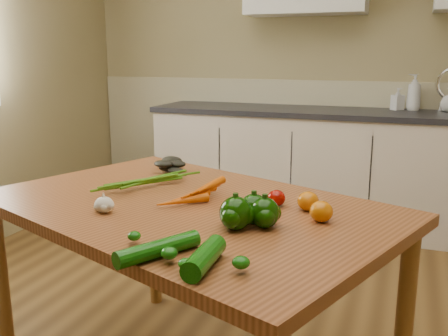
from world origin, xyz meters
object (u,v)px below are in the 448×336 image
object	(u,v)px
carrot_bunch	(181,186)
pepper_b	(265,213)
table	(187,226)
pepper_c	(235,213)
leafy_greens	(170,162)
zucchini_a	(204,258)
tomato_c	(321,211)
pepper_a	(254,209)
garlic_bulb	(104,205)
tomato_a	(276,198)
tomato_b	(308,201)
zucchini_b	(158,249)
soap_bottle_b	(398,99)
soap_bottle_a	(414,92)

from	to	relation	value
carrot_bunch	pepper_b	bearing A→B (deg)	-9.25
table	pepper_c	distance (m)	0.35
leafy_greens	zucchini_a	world-z (taller)	leafy_greens
pepper_b	tomato_c	world-z (taller)	pepper_b
pepper_a	pepper_c	bearing A→B (deg)	-118.32
garlic_bulb	pepper_b	world-z (taller)	pepper_b
tomato_a	garlic_bulb	bearing A→B (deg)	-152.54
tomato_b	pepper_b	bearing A→B (deg)	-113.94
leafy_greens	tomato_b	size ratio (longest dim) A/B	2.86
tomato_a	tomato_c	distance (m)	0.21
table	tomato_b	distance (m)	0.45
tomato_b	zucchini_b	xyz separation A→B (m)	(-0.29, -0.54, -0.01)
tomato_b	zucchini_b	size ratio (longest dim) A/B	0.29
pepper_c	tomato_b	distance (m)	0.31
garlic_bulb	tomato_b	world-z (taller)	tomato_b
tomato_b	tomato_c	size ratio (longest dim) A/B	0.98
garlic_bulb	tomato_a	world-z (taller)	tomato_a
leafy_greens	tomato_c	distance (m)	0.87
pepper_a	zucchini_a	distance (m)	0.37
garlic_bulb	tomato_c	xyz separation A→B (m)	(0.71, 0.16, 0.01)
tomato_b	tomato_a	bearing A→B (deg)	172.89
pepper_a	tomato_a	world-z (taller)	pepper_a
garlic_bulb	tomato_c	distance (m)	0.73
pepper_c	zucchini_b	bearing A→B (deg)	-113.34
soap_bottle_b	pepper_b	distance (m)	2.55
tomato_b	zucchini_a	distance (m)	0.58
leafy_greens	pepper_a	bearing A→B (deg)	-43.35
table	tomato_a	size ratio (longest dim) A/B	26.95
pepper_a	pepper_c	world-z (taller)	pepper_c
table	leafy_greens	size ratio (longest dim) A/B	8.14
tomato_b	tomato_c	distance (m)	0.12
soap_bottle_a	leafy_greens	distance (m)	2.25
soap_bottle_a	pepper_c	size ratio (longest dim) A/B	2.63
soap_bottle_a	pepper_a	world-z (taller)	soap_bottle_a
tomato_c	tomato_a	bearing A→B (deg)	146.90
carrot_bunch	zucchini_b	xyz separation A→B (m)	(0.19, -0.55, -0.01)
zucchini_a	table	bearing A→B (deg)	118.99
pepper_c	tomato_c	distance (m)	0.29
carrot_bunch	leafy_greens	size ratio (longest dim) A/B	1.30
soap_bottle_a	zucchini_b	world-z (taller)	soap_bottle_a
tomato_b	leafy_greens	bearing A→B (deg)	154.28
carrot_bunch	leafy_greens	bearing A→B (deg)	143.78
zucchini_a	tomato_a	bearing A→B (deg)	86.29
leafy_greens	zucchini_b	size ratio (longest dim) A/B	0.84
soap_bottle_a	pepper_a	bearing A→B (deg)	-30.96
zucchini_b	table	bearing A→B (deg)	105.71
tomato_a	soap_bottle_b	bearing A→B (deg)	81.85
table	soap_bottle_b	bearing A→B (deg)	95.73
table	soap_bottle_b	world-z (taller)	soap_bottle_b
pepper_a	zucchini_a	xyz separation A→B (m)	(-0.02, -0.37, -0.02)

